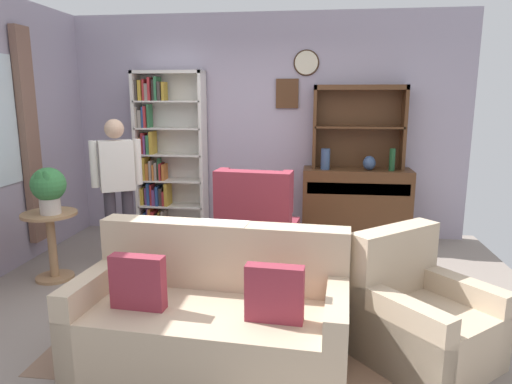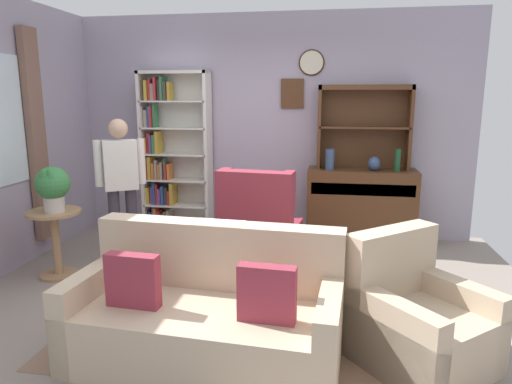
% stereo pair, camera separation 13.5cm
% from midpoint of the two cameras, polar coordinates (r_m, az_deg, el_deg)
% --- Properties ---
extents(ground_plane, '(5.40, 4.60, 0.02)m').
position_cam_midpoint_polar(ground_plane, '(4.20, -0.89, -13.44)').
color(ground_plane, gray).
extents(wall_back, '(5.00, 0.09, 2.80)m').
position_cam_midpoint_polar(wall_back, '(5.92, 2.75, 8.14)').
color(wall_back, '#A399AD').
rests_on(wall_back, ground_plane).
extents(area_rug, '(2.93, 2.02, 0.01)m').
position_cam_midpoint_polar(area_rug, '(3.90, 1.31, -15.31)').
color(area_rug, '#846651').
rests_on(area_rug, ground_plane).
extents(bookshelf, '(0.90, 0.30, 2.10)m').
position_cam_midpoint_polar(bookshelf, '(6.07, -10.04, 4.44)').
color(bookshelf, silver).
rests_on(bookshelf, ground_plane).
extents(sideboard, '(1.30, 0.45, 0.92)m').
position_cam_midpoint_polar(sideboard, '(5.76, 13.57, -1.30)').
color(sideboard, '#4C2D19').
rests_on(sideboard, ground_plane).
extents(sideboard_hutch, '(1.10, 0.26, 1.00)m').
position_cam_midpoint_polar(sideboard_hutch, '(5.73, 14.00, 9.23)').
color(sideboard_hutch, '#4C2D19').
rests_on(sideboard_hutch, sideboard).
extents(vase_tall, '(0.11, 0.11, 0.25)m').
position_cam_midpoint_polar(vase_tall, '(5.57, 9.89, 4.03)').
color(vase_tall, '#33476B').
rests_on(vase_tall, sideboard).
extents(vase_round, '(0.15, 0.15, 0.17)m').
position_cam_midpoint_polar(vase_round, '(5.62, 15.18, 3.44)').
color(vase_round, '#33476B').
rests_on(vase_round, sideboard).
extents(bottle_wine, '(0.07, 0.07, 0.27)m').
position_cam_midpoint_polar(bottle_wine, '(5.62, 17.87, 3.79)').
color(bottle_wine, '#194223').
rests_on(bottle_wine, sideboard).
extents(couch_floral, '(1.86, 0.98, 0.90)m').
position_cam_midpoint_polar(couch_floral, '(3.25, -4.83, -15.17)').
color(couch_floral, '#C6AD8E').
rests_on(couch_floral, ground_plane).
extents(armchair_floral, '(1.08, 1.08, 0.88)m').
position_cam_midpoint_polar(armchair_floral, '(3.41, 20.50, -14.96)').
color(armchair_floral, '#C6AD8E').
rests_on(armchair_floral, ground_plane).
extents(wingback_chair, '(0.86, 0.88, 1.05)m').
position_cam_midpoint_polar(wingback_chair, '(4.93, 1.25, -4.70)').
color(wingback_chair, maroon).
rests_on(wingback_chair, ground_plane).
extents(plant_stand, '(0.52, 0.52, 0.68)m').
position_cam_midpoint_polar(plant_stand, '(4.96, -22.98, -5.10)').
color(plant_stand, '#A87F56').
rests_on(plant_stand, ground_plane).
extents(potted_plant_large, '(0.32, 0.32, 0.45)m').
position_cam_midpoint_polar(potted_plant_large, '(4.78, -23.33, 0.72)').
color(potted_plant_large, beige).
rests_on(potted_plant_large, plant_stand).
extents(person_reading, '(0.49, 0.35, 1.56)m').
position_cam_midpoint_polar(person_reading, '(5.02, -15.71, 1.33)').
color(person_reading, '#38333D').
rests_on(person_reading, ground_plane).
extents(coffee_table, '(0.80, 0.50, 0.42)m').
position_cam_midpoint_polar(coffee_table, '(3.94, -2.84, -9.47)').
color(coffee_table, '#4C2D19').
rests_on(coffee_table, ground_plane).
extents(book_stack, '(0.19, 0.13, 0.10)m').
position_cam_midpoint_polar(book_stack, '(3.99, -4.42, -7.44)').
color(book_stack, '#CC7233').
rests_on(book_stack, coffee_table).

